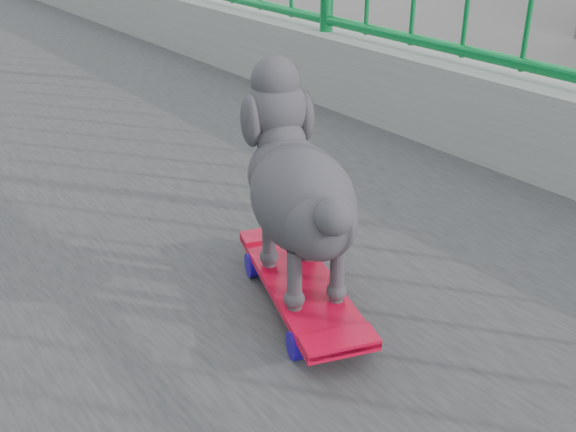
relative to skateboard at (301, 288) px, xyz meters
The scene contains 2 objects.
skateboard is the anchor object (origin of this frame).
poodle 0.25m from the skateboard, 70.45° to the left, with size 0.32×0.50×0.43m.
Camera 1 is at (-0.57, -0.29, 7.90)m, focal length 42.00 mm.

